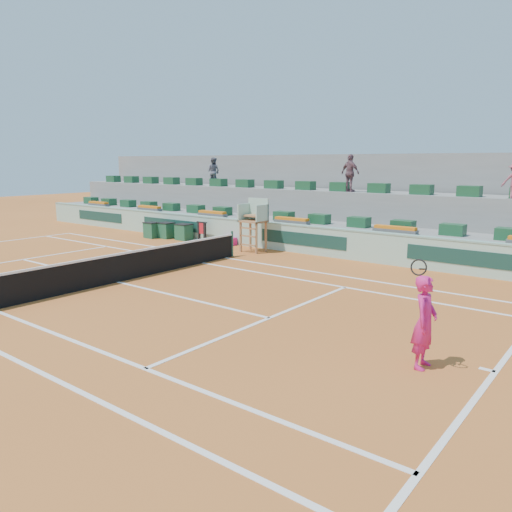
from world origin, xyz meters
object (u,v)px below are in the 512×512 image
Objects in this scene: umpire_chair at (255,218)px; drink_cooler_a at (184,232)px; tennis_player at (425,322)px; player_bag at (228,241)px.

umpire_chair reaches higher than drink_cooler_a.
tennis_player reaches higher than drink_cooler_a.
umpire_chair reaches higher than player_bag.
player_bag is at bearing 5.43° from drink_cooler_a.
tennis_player is at bearing -34.42° from player_bag.
player_bag is 2.61m from umpire_chair.
player_bag is 0.37× the size of tennis_player.
umpire_chair is 5.11m from drink_cooler_a.
umpire_chair is 1.05× the size of tennis_player.
umpire_chair is 13.44m from tennis_player.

